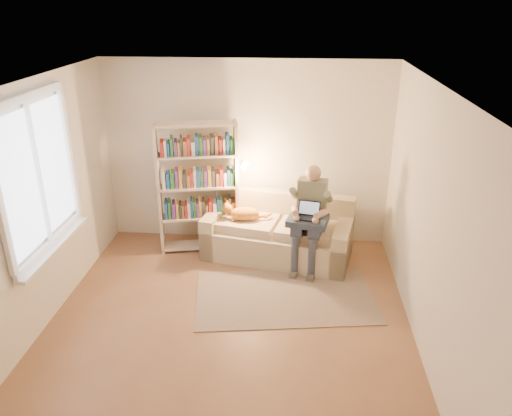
# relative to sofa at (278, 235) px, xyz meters

# --- Properties ---
(floor) EXTENTS (4.50, 4.50, 0.00)m
(floor) POSITION_rel_sofa_xyz_m (-0.48, -1.72, -0.30)
(floor) COLOR brown
(floor) RESTS_ON ground
(ceiling) EXTENTS (4.00, 4.50, 0.02)m
(ceiling) POSITION_rel_sofa_xyz_m (-0.48, -1.72, 2.30)
(ceiling) COLOR white
(ceiling) RESTS_ON wall_back
(wall_left) EXTENTS (0.02, 4.50, 2.60)m
(wall_left) POSITION_rel_sofa_xyz_m (-2.48, -1.72, 1.00)
(wall_left) COLOR silver
(wall_left) RESTS_ON floor
(wall_right) EXTENTS (0.02, 4.50, 2.60)m
(wall_right) POSITION_rel_sofa_xyz_m (1.52, -1.72, 1.00)
(wall_right) COLOR silver
(wall_right) RESTS_ON floor
(wall_back) EXTENTS (4.00, 0.02, 2.60)m
(wall_back) POSITION_rel_sofa_xyz_m (-0.48, 0.53, 1.00)
(wall_back) COLOR silver
(wall_back) RESTS_ON floor
(wall_front) EXTENTS (4.00, 0.02, 2.60)m
(wall_front) POSITION_rel_sofa_xyz_m (-0.48, -3.97, 1.00)
(wall_front) COLOR silver
(wall_front) RESTS_ON floor
(window) EXTENTS (0.12, 1.52, 1.69)m
(window) POSITION_rel_sofa_xyz_m (-2.43, -1.52, 1.07)
(window) COLOR white
(window) RESTS_ON wall_left
(sofa) EXTENTS (2.11, 1.28, 0.84)m
(sofa) POSITION_rel_sofa_xyz_m (0.00, 0.00, 0.00)
(sofa) COLOR tan
(sofa) RESTS_ON floor
(person) EXTENTS (0.47, 0.65, 1.37)m
(person) POSITION_rel_sofa_xyz_m (0.41, -0.24, 0.47)
(person) COLOR slate
(person) RESTS_ON sofa
(cat) EXTENTS (0.62, 0.29, 0.22)m
(cat) POSITION_rel_sofa_xyz_m (-0.49, -0.02, 0.33)
(cat) COLOR orange
(cat) RESTS_ON sofa
(blanket) EXTENTS (0.58, 0.51, 0.08)m
(blanket) POSITION_rel_sofa_xyz_m (0.35, -0.35, 0.40)
(blanket) COLOR #242F40
(blanket) RESTS_ON person
(laptop) EXTENTS (0.32, 0.30, 0.23)m
(laptop) POSITION_rel_sofa_xyz_m (0.35, -0.34, 0.50)
(laptop) COLOR black
(laptop) RESTS_ON blanket
(bookshelf) EXTENTS (1.26, 0.50, 1.84)m
(bookshelf) POSITION_rel_sofa_xyz_m (-1.11, 0.12, 0.71)
(bookshelf) COLOR beige
(bookshelf) RESTS_ON floor
(rug) EXTENTS (2.29, 1.55, 0.01)m
(rug) POSITION_rel_sofa_xyz_m (0.13, -1.07, -0.30)
(rug) COLOR gray
(rug) RESTS_ON floor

